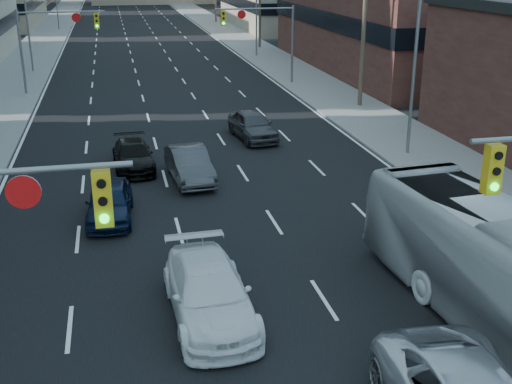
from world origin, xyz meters
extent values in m
cube|color=black|center=(0.00, 130.00, 0.01)|extent=(18.00, 300.00, 0.02)
cube|color=slate|center=(-11.50, 130.00, 0.07)|extent=(5.00, 300.00, 0.15)
cube|color=slate|center=(11.50, 130.00, 0.07)|extent=(5.00, 300.00, 0.15)
cube|color=#472119|center=(24.00, 50.00, 4.50)|extent=(20.00, 30.00, 9.00)
cube|color=gold|center=(-4.10, 8.00, 5.15)|extent=(0.35, 0.28, 1.10)
cylinder|color=black|center=(-4.10, 7.84, 5.50)|extent=(0.18, 0.06, 0.18)
cylinder|color=black|center=(-4.10, 7.84, 5.15)|extent=(0.18, 0.06, 0.18)
cylinder|color=#0CE526|center=(-4.10, 7.84, 4.80)|extent=(0.18, 0.06, 0.18)
cylinder|color=white|center=(-5.50, 7.97, 5.40)|extent=(0.64, 0.06, 0.64)
cube|color=gold|center=(4.10, 8.00, 5.15)|extent=(0.35, 0.28, 1.10)
cylinder|color=black|center=(4.10, 7.84, 5.50)|extent=(0.18, 0.06, 0.18)
cylinder|color=black|center=(4.10, 7.84, 5.15)|extent=(0.18, 0.06, 0.18)
cylinder|color=#0CE526|center=(4.10, 7.84, 4.80)|extent=(0.18, 0.06, 0.18)
cylinder|color=slate|center=(-10.00, 45.00, 3.00)|extent=(0.18, 0.18, 6.00)
cylinder|color=slate|center=(-7.00, 45.00, 5.80)|extent=(6.00, 0.12, 0.12)
cube|color=gold|center=(-4.60, 45.00, 5.15)|extent=(0.35, 0.28, 1.10)
cylinder|color=black|center=(-4.60, 44.84, 5.50)|extent=(0.18, 0.06, 0.18)
cylinder|color=black|center=(-4.60, 44.84, 5.15)|extent=(0.18, 0.06, 0.18)
cylinder|color=#0CE526|center=(-4.60, 44.84, 4.80)|extent=(0.18, 0.06, 0.18)
cylinder|color=white|center=(-6.00, 44.97, 5.40)|extent=(0.64, 0.06, 0.64)
cylinder|color=slate|center=(10.00, 45.00, 3.00)|extent=(0.18, 0.18, 6.00)
cylinder|color=slate|center=(7.00, 45.00, 5.80)|extent=(6.00, 0.12, 0.12)
cube|color=gold|center=(4.60, 45.00, 5.15)|extent=(0.35, 0.28, 1.10)
cylinder|color=black|center=(4.60, 44.84, 5.50)|extent=(0.18, 0.06, 0.18)
cylinder|color=black|center=(4.60, 44.84, 5.15)|extent=(0.18, 0.06, 0.18)
cylinder|color=#0CE526|center=(4.60, 44.84, 4.80)|extent=(0.18, 0.06, 0.18)
cylinder|color=white|center=(6.00, 44.97, 5.40)|extent=(0.64, 0.06, 0.64)
cylinder|color=#4C3D2D|center=(12.20, 36.00, 5.50)|extent=(0.28, 0.28, 11.00)
cylinder|color=slate|center=(-10.50, 55.00, 4.50)|extent=(0.16, 0.16, 9.00)
cylinder|color=slate|center=(10.50, 25.00, 4.50)|extent=(0.16, 0.16, 9.00)
cylinder|color=slate|center=(10.50, 60.00, 4.50)|extent=(0.16, 0.16, 9.00)
imported|color=white|center=(-1.60, 11.81, 0.76)|extent=(2.30, 5.33, 1.53)
imported|color=black|center=(-4.23, 19.68, 0.71)|extent=(1.92, 4.24, 1.41)
imported|color=#393A3C|center=(-0.71, 23.57, 0.74)|extent=(1.93, 4.62, 1.48)
imported|color=black|center=(-3.10, 25.78, 0.64)|extent=(1.98, 4.50, 1.28)
imported|color=#393A3C|center=(3.52, 29.76, 0.78)|extent=(2.33, 4.73, 1.55)
camera|label=1|loc=(-3.73, -3.70, 9.45)|focal=45.00mm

